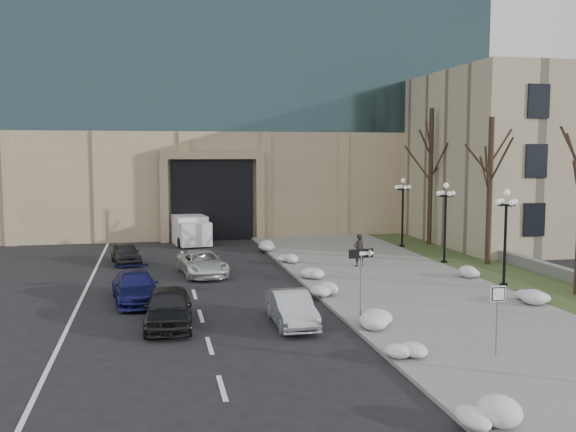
% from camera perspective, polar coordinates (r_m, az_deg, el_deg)
% --- Properties ---
extents(ground, '(160.00, 160.00, 0.00)m').
position_cam_1_polar(ground, '(18.57, 15.98, -15.18)').
color(ground, black).
rests_on(ground, ground).
extents(sidewalk, '(9.00, 40.00, 0.12)m').
position_cam_1_polar(sidewalk, '(32.21, 9.83, -5.96)').
color(sidewalk, gray).
rests_on(sidewalk, ground).
extents(curb, '(0.30, 40.00, 0.14)m').
position_cam_1_polar(curb, '(30.85, 1.99, -6.38)').
color(curb, gray).
rests_on(curb, ground).
extents(grass_strip, '(4.00, 40.00, 0.10)m').
position_cam_1_polar(grass_strip, '(35.11, 19.77, -5.26)').
color(grass_strip, '#344522').
rests_on(grass_strip, ground).
extents(stone_wall, '(0.50, 30.00, 0.70)m').
position_cam_1_polar(stone_wall, '(37.78, 20.78, -4.07)').
color(stone_wall, slate).
rests_on(stone_wall, ground).
extents(office_tower, '(40.00, 24.70, 36.00)m').
position_cam_1_polar(office_tower, '(60.37, -6.00, 17.14)').
color(office_tower, tan).
rests_on(office_tower, ground).
extents(classical_building, '(22.00, 18.12, 12.00)m').
position_cam_1_polar(classical_building, '(52.79, 23.15, 4.70)').
color(classical_building, tan).
rests_on(classical_building, ground).
extents(car_a, '(1.94, 4.39, 1.47)m').
position_cam_1_polar(car_a, '(24.67, -10.57, -8.01)').
color(car_a, black).
rests_on(car_a, ground).
extents(car_b, '(1.39, 3.94, 1.30)m').
position_cam_1_polar(car_b, '(24.44, 0.31, -8.24)').
color(car_b, '#B0B3B8').
rests_on(car_b, ground).
extents(car_c, '(2.39, 4.78, 1.33)m').
position_cam_1_polar(car_c, '(28.91, -13.38, -6.16)').
color(car_c, navy).
rests_on(car_c, ground).
extents(car_d, '(2.70, 4.85, 1.28)m').
position_cam_1_polar(car_d, '(34.40, -7.62, -4.19)').
color(car_d, silver).
rests_on(car_d, ground).
extents(car_e, '(2.08, 3.83, 1.24)m').
position_cam_1_polar(car_e, '(38.79, -14.21, -3.22)').
color(car_e, '#29292D').
rests_on(car_e, ground).
extents(pedestrian, '(0.76, 0.60, 1.83)m').
position_cam_1_polar(pedestrian, '(36.25, 6.33, -3.04)').
color(pedestrian, black).
rests_on(pedestrian, sidewalk).
extents(box_truck, '(3.00, 6.54, 2.00)m').
position_cam_1_polar(box_truck, '(46.79, -8.88, -1.16)').
color(box_truck, silver).
rests_on(box_truck, ground).
extents(one_way_sign, '(1.08, 0.32, 2.88)m').
position_cam_1_polar(one_way_sign, '(24.62, 6.89, -4.07)').
color(one_way_sign, slate).
rests_on(one_way_sign, ground).
extents(keep_sign, '(0.51, 0.07, 2.36)m').
position_cam_1_polar(keep_sign, '(21.40, 18.13, -7.57)').
color(keep_sign, slate).
rests_on(keep_sign, ground).
extents(snow_clump_a, '(1.10, 1.60, 0.36)m').
position_cam_1_polar(snow_clump_a, '(16.53, 16.81, -16.78)').
color(snow_clump_a, white).
rests_on(snow_clump_a, sidewalk).
extents(snow_clump_b, '(1.10, 1.60, 0.36)m').
position_cam_1_polar(snow_clump_b, '(20.77, 10.84, -11.90)').
color(snow_clump_b, white).
rests_on(snow_clump_b, sidewalk).
extents(snow_clump_c, '(1.10, 1.60, 0.36)m').
position_cam_1_polar(snow_clump_c, '(24.13, 7.55, -9.33)').
color(snow_clump_c, white).
rests_on(snow_clump_c, sidewalk).
extents(snow_clump_d, '(1.10, 1.60, 0.36)m').
position_cam_1_polar(snow_clump_d, '(28.79, 3.36, -6.81)').
color(snow_clump_d, white).
rests_on(snow_clump_d, sidewalk).
extents(snow_clump_e, '(1.10, 1.60, 0.36)m').
position_cam_1_polar(snow_clump_e, '(33.02, 1.94, -5.17)').
color(snow_clump_e, white).
rests_on(snow_clump_e, sidewalk).
extents(snow_clump_f, '(1.10, 1.60, 0.36)m').
position_cam_1_polar(snow_clump_f, '(37.24, 0.07, -3.91)').
color(snow_clump_f, white).
rests_on(snow_clump_f, sidewalk).
extents(snow_clump_g, '(1.10, 1.60, 0.36)m').
position_cam_1_polar(snow_clump_g, '(41.89, -1.65, -2.83)').
color(snow_clump_g, white).
rests_on(snow_clump_g, sidewalk).
extents(snow_clump_i, '(1.10, 1.60, 0.36)m').
position_cam_1_polar(snow_clump_i, '(29.76, 21.13, -6.78)').
color(snow_clump_i, white).
rests_on(snow_clump_i, sidewalk).
extents(snow_clump_j, '(1.10, 1.60, 0.36)m').
position_cam_1_polar(snow_clump_j, '(34.67, 15.81, -4.86)').
color(snow_clump_j, white).
rests_on(snow_clump_j, sidewalk).
extents(lamppost_b, '(1.18, 1.18, 4.76)m').
position_cam_1_polar(lamppost_b, '(32.52, 18.79, -0.70)').
color(lamppost_b, black).
rests_on(lamppost_b, ground).
extents(lamppost_c, '(1.18, 1.18, 4.76)m').
position_cam_1_polar(lamppost_c, '(38.22, 13.82, 0.37)').
color(lamppost_c, black).
rests_on(lamppost_c, ground).
extents(lamppost_d, '(1.18, 1.18, 4.76)m').
position_cam_1_polar(lamppost_d, '(44.15, 10.17, 1.15)').
color(lamppost_d, black).
rests_on(lamppost_d, ground).
extents(tree_mid, '(3.20, 3.20, 8.50)m').
position_cam_1_polar(tree_mid, '(38.21, 17.54, 3.92)').
color(tree_mid, black).
rests_on(tree_mid, ground).
extents(tree_far, '(3.20, 3.20, 9.50)m').
position_cam_1_polar(tree_far, '(45.34, 12.58, 5.12)').
color(tree_far, black).
rests_on(tree_far, ground).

